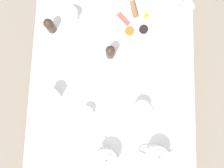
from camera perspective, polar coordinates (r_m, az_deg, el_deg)
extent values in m
plane|color=gray|center=(2.01, 0.00, -3.23)|extent=(8.00, 8.00, 0.00)
cube|color=silver|center=(1.27, 0.00, -0.23)|extent=(0.95, 1.19, 0.03)
cylinder|color=brown|center=(1.73, -15.67, -19.89)|extent=(0.04, 0.04, 0.73)
cylinder|color=brown|center=(1.84, -13.25, 15.55)|extent=(0.04, 0.04, 0.73)
cylinder|color=brown|center=(1.84, 14.32, 14.76)|extent=(0.04, 0.04, 0.73)
cylinder|color=white|center=(1.36, 6.06, 15.83)|extent=(0.27, 0.27, 0.01)
cylinder|color=white|center=(1.37, 8.88, 16.97)|extent=(0.07, 0.07, 0.00)
sphere|color=yellow|center=(1.36, 8.95, 17.17)|extent=(0.03, 0.03, 0.03)
cylinder|color=brown|center=(1.37, 5.78, 18.89)|extent=(0.05, 0.10, 0.03)
cube|color=#B74C42|center=(1.35, 3.04, 16.61)|extent=(0.09, 0.09, 0.01)
cylinder|color=#D16023|center=(1.32, 4.58, 13.64)|extent=(0.06, 0.06, 0.01)
cylinder|color=black|center=(1.33, 8.24, 13.94)|extent=(0.05, 0.05, 0.02)
cylinder|color=white|center=(1.24, 11.53, -18.17)|extent=(0.12, 0.12, 0.09)
cylinder|color=white|center=(1.19, 12.04, -18.57)|extent=(0.09, 0.09, 0.01)
sphere|color=white|center=(1.17, 12.17, -18.68)|extent=(0.02, 0.02, 0.02)
cone|color=white|center=(1.24, 15.22, -18.38)|extent=(0.06, 0.02, 0.05)
torus|color=white|center=(1.22, 8.37, -17.98)|extent=(0.08, 0.02, 0.08)
cylinder|color=white|center=(1.22, -1.61, -19.26)|extent=(0.12, 0.12, 0.09)
cylinder|color=white|center=(1.17, -1.68, -19.74)|extent=(0.09, 0.09, 0.01)
sphere|color=white|center=(1.15, -1.70, -19.86)|extent=(0.02, 0.02, 0.02)
cone|color=white|center=(1.20, -2.64, -15.89)|extent=(0.04, 0.06, 0.05)
cylinder|color=white|center=(1.25, 7.44, -6.49)|extent=(0.13, 0.13, 0.01)
cylinder|color=white|center=(1.22, 7.64, -6.44)|extent=(0.09, 0.09, 0.06)
cylinder|color=brown|center=(1.22, 7.60, -6.45)|extent=(0.08, 0.08, 0.04)
torus|color=white|center=(1.22, 9.79, -7.16)|extent=(0.04, 0.02, 0.04)
cylinder|color=white|center=(1.39, -10.59, 16.79)|extent=(0.13, 0.13, 0.01)
cylinder|color=white|center=(1.36, -10.85, 17.36)|extent=(0.09, 0.09, 0.06)
cylinder|color=brown|center=(1.37, -10.80, 17.25)|extent=(0.08, 0.08, 0.05)
torus|color=white|center=(1.34, -9.47, 16.06)|extent=(0.04, 0.04, 0.04)
cylinder|color=white|center=(1.24, -15.10, -2.89)|extent=(0.07, 0.07, 0.09)
cylinder|color=white|center=(1.40, 18.46, 17.67)|extent=(0.07, 0.07, 0.11)
cylinder|color=white|center=(1.22, -6.43, -7.23)|extent=(0.06, 0.06, 0.05)
torus|color=white|center=(1.22, -4.82, -7.30)|extent=(0.04, 0.01, 0.04)
cylinder|color=#38281E|center=(1.26, -0.44, 8.04)|extent=(0.05, 0.05, 0.07)
sphere|color=#38281E|center=(1.20, -0.46, 8.76)|extent=(0.05, 0.05, 0.05)
cylinder|color=#38281E|center=(1.36, -15.71, 14.08)|extent=(0.05, 0.05, 0.07)
sphere|color=#38281E|center=(1.31, -16.36, 14.96)|extent=(0.05, 0.05, 0.05)
cube|color=white|center=(1.29, 12.83, 2.58)|extent=(0.14, 0.15, 0.01)
cube|color=silver|center=(1.25, 1.57, -1.00)|extent=(0.07, 0.16, 0.00)
cube|color=silver|center=(1.28, -13.05, -16.85)|extent=(0.13, 0.18, 0.00)
cube|color=silver|center=(1.32, -15.65, 3.66)|extent=(0.07, 0.16, 0.00)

